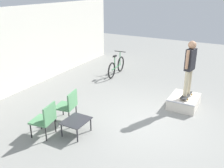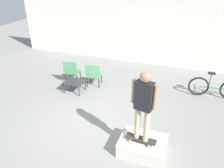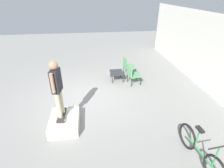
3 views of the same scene
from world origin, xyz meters
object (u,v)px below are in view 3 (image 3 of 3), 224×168
at_px(skate_ramp_box, 65,122).
at_px(person_skater, 57,85).
at_px(coffee_table, 117,73).
at_px(patio_chair_left, 128,66).
at_px(bicycle, 200,151).
at_px(skateboard_on_ramp, 62,115).
at_px(patio_chair_right, 132,74).

bearing_deg(skate_ramp_box, person_skater, -128.98).
height_order(coffee_table, patio_chair_left, patio_chair_left).
bearing_deg(skate_ramp_box, bicycle, 63.04).
xyz_separation_m(skate_ramp_box, skateboard_on_ramp, (-0.05, -0.06, 0.25)).
bearing_deg(skateboard_on_ramp, patio_chair_left, 143.67).
bearing_deg(coffee_table, patio_chair_left, 125.58).
bearing_deg(bicycle, patio_chair_right, -175.96).
distance_m(skate_ramp_box, bicycle, 3.77).
bearing_deg(patio_chair_left, skateboard_on_ramp, 131.14).
relative_size(person_skater, patio_chair_right, 1.90).
height_order(skate_ramp_box, patio_chair_left, patio_chair_left).
bearing_deg(skate_ramp_box, patio_chair_right, 132.68).
bearing_deg(patio_chair_right, person_skater, 121.39).
bearing_deg(patio_chair_left, patio_chair_right, 170.47).
height_order(skate_ramp_box, bicycle, bicycle).
xyz_separation_m(coffee_table, bicycle, (4.67, 1.28, 0.02)).
relative_size(skate_ramp_box, person_skater, 0.64).
bearing_deg(skateboard_on_ramp, patio_chair_right, 134.50).
distance_m(skate_ramp_box, patio_chair_left, 4.36).
bearing_deg(patio_chair_right, skate_ramp_box, 122.56).
relative_size(patio_chair_right, bicycle, 0.53).
height_order(skateboard_on_ramp, patio_chair_left, patio_chair_left).
bearing_deg(bicycle, person_skater, -122.10).
height_order(coffee_table, bicycle, bicycle).
xyz_separation_m(person_skater, bicycle, (1.75, 3.41, -1.07)).
height_order(person_skater, patio_chair_right, person_skater).
distance_m(skate_ramp_box, coffee_table, 3.62).
height_order(skateboard_on_ramp, person_skater, person_skater).
relative_size(skate_ramp_box, coffee_table, 1.56).
bearing_deg(person_skater, patio_chair_left, 151.26).
bearing_deg(person_skater, skateboard_on_ramp, -124.43).
xyz_separation_m(skate_ramp_box, person_skater, (-0.05, -0.06, 1.27)).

